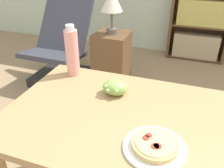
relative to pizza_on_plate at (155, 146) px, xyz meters
The scene contains 8 objects.
dining_table 0.21m from the pizza_on_plate, 111.98° to the left, with size 1.26×0.72×0.73m.
pizza_on_plate is the anchor object (origin of this frame).
grape_bunch 0.40m from the pizza_on_plate, 129.96° to the left, with size 0.13×0.11×0.08m.
drink_bottle 0.71m from the pizza_on_plate, 141.87° to the left, with size 0.07×0.07×0.29m.
lounge_chair_near 2.06m from the pizza_on_plate, 131.12° to the left, with size 0.58×0.77×0.88m.
bookshelf 2.67m from the pizza_on_plate, 87.22° to the left, with size 0.76×0.25×1.38m.
side_table 1.74m from the pizza_on_plate, 114.65° to the left, with size 0.34×0.34×0.62m.
table_lamp 1.69m from the pizza_on_plate, 114.65° to the left, with size 0.21×0.21×0.42m.
Camera 1 is at (0.09, -0.84, 1.37)m, focal length 38.00 mm.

